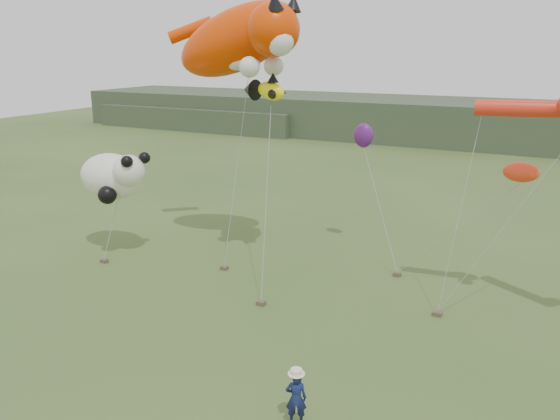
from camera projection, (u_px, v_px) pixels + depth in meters
The scene contains 8 objects.
ground at pixel (257, 364), 16.17m from camera, with size 120.00×120.00×0.00m, color #385123.
headland at pixel (442, 122), 55.32m from camera, with size 90.00×13.00×4.00m.
festival_attendant at pixel (296, 398), 13.42m from camera, with size 0.53×0.35×1.44m, color #131B49.
sandbag_anchors at pixel (278, 282), 21.67m from camera, with size 14.36×5.07×0.16m.
cat_kite at pixel (245, 39), 22.47m from camera, with size 7.39×3.94×4.39m.
fish_kite at pixel (263, 90), 21.87m from camera, with size 2.32×1.52×1.16m.
panda_kite at pixel (114, 176), 24.24m from camera, with size 3.64×2.35×2.26m.
misc_kites at pixel (435, 152), 21.63m from camera, with size 7.77×3.64×1.32m.
Camera 1 is at (6.96, -12.41, 8.97)m, focal length 35.00 mm.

